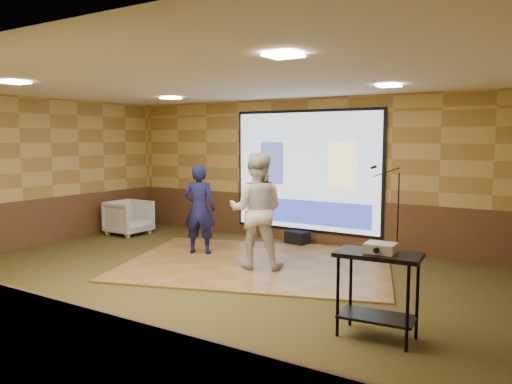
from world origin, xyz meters
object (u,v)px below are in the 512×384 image
Objects in this scene: duffel_bag at (297,238)px; dance_floor at (258,263)px; projector_screen at (306,172)px; mic_stand at (394,232)px; banquet_chair at (129,218)px; player_right at (256,211)px; projector at (381,248)px; player_left at (199,209)px; av_table at (378,279)px.

dance_floor is at bearing -85.18° from duffel_bag.
projector_screen is at bearing 81.62° from duffel_bag.
mic_stand is at bearing -11.44° from projector_screen.
mic_stand reaches higher than banquet_chair.
mic_stand is at bearing -154.66° from player_right.
player_left is at bearing 150.61° from projector.
banquet_chair is (-3.78, -1.34, -1.08)m from projector_screen.
player_left is 0.99× the size of mic_stand.
player_right reaches higher than mic_stand.
dance_floor is at bearing -87.01° from projector_screen.
mic_stand is at bearing -79.76° from banquet_chair.
banquet_chair is (-3.89, 0.71, 0.37)m from dance_floor.
projector_screen is at bearing -143.06° from player_left.
mic_stand reaches higher than projector.
dance_floor is at bearing -84.96° from player_right.
dance_floor is 2.66× the size of player_left.
mic_stand is (1.88, 1.65, 0.48)m from dance_floor.
dance_floor is (0.11, -2.05, -1.46)m from projector_screen.
duffel_bag is (-0.04, -0.29, -1.34)m from projector_screen.
player_left is 1.95× the size of banquet_chair.
projector_screen reaches higher than av_table.
player_left is at bearing -160.10° from mic_stand.
av_table is at bearing -111.31° from banquet_chair.
duffel_bag reaches higher than dance_floor.
dance_floor is 2.33× the size of player_right.
player_left is 2.73m from banquet_chair.
mic_stand is at bearing 41.25° from dance_floor.
banquet_chair is at bearing -164.28° from duffel_bag.
projector_screen is 7.40× the size of duffel_bag.
av_table is 1.11× the size of banquet_chair.
dance_floor is 3.52m from av_table.
projector_screen is 5.08m from av_table.
player_right is 2.23× the size of banquet_chair.
banquet_chair is (-4.05, 1.01, -0.60)m from player_right.
player_right is (0.27, -2.35, -0.49)m from projector_screen.
av_table reaches higher than duffel_bag.
projector is (2.93, -4.08, -0.47)m from projector_screen.
mic_stand reaches higher than dance_floor.
projector_screen is at bearing 161.23° from mic_stand.
projector_screen reaches higher than dance_floor.
projector_screen reaches higher than player_left.
duffel_bag is at bearing 94.82° from dance_floor.
player_left is at bearing -35.27° from player_right.
dance_floor is 3.97m from banquet_chair.
player_right is at bearing -83.54° from projector_screen.
av_table is at bearing -36.00° from dance_floor.
projector_screen is 10.56× the size of projector.
mic_stand is 1.97× the size of banquet_chair.
projector is 0.37× the size of banquet_chair.
projector is 0.19× the size of mic_stand.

